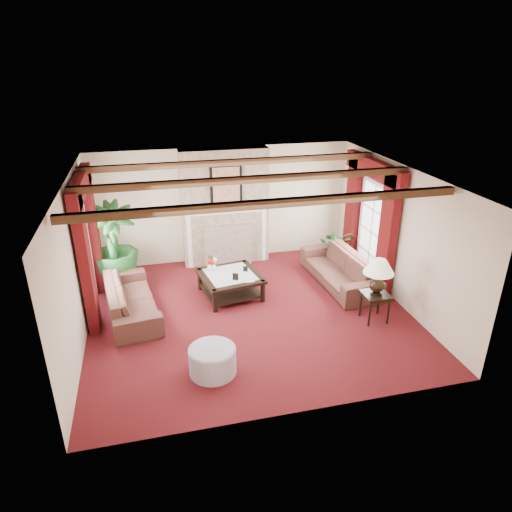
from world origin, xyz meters
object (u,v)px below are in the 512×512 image
object	(u,v)px
sofa_right	(340,264)
side_table	(374,307)
sofa_left	(130,294)
potted_palm	(115,262)
coffee_table	(230,285)
ottoman	(212,361)

from	to	relation	value
sofa_right	side_table	xyz separation A→B (m)	(0.03, -1.57, -0.17)
sofa_left	sofa_right	xyz separation A→B (m)	(4.38, 0.26, 0.02)
potted_palm	side_table	distance (m)	5.45
side_table	potted_palm	bearing A→B (deg)	150.33
coffee_table	side_table	size ratio (longest dim) A/B	2.09
potted_palm	ottoman	xyz separation A→B (m)	(1.56, -3.53, -0.29)
sofa_right	ottoman	xyz separation A→B (m)	(-3.15, -2.40, -0.23)
sofa_left	coffee_table	xyz separation A→B (m)	(1.98, 0.26, -0.19)
potted_palm	ottoman	size ratio (longest dim) A/B	2.64
ottoman	sofa_left	bearing A→B (deg)	120.07
sofa_right	ottoman	size ratio (longest dim) A/B	3.14
potted_palm	side_table	world-z (taller)	potted_palm
sofa_right	side_table	bearing A→B (deg)	-2.60
side_table	sofa_right	bearing A→B (deg)	91.15
coffee_table	side_table	xyz separation A→B (m)	(2.44, -1.57, 0.04)
sofa_right	coffee_table	xyz separation A→B (m)	(-2.41, 0.00, -0.21)
side_table	ottoman	bearing A→B (deg)	-165.35
sofa_right	coffee_table	bearing A→B (deg)	-93.85
sofa_left	potted_palm	bearing A→B (deg)	5.03
sofa_right	potted_palm	bearing A→B (deg)	-107.28
potted_palm	ottoman	bearing A→B (deg)	-66.19
sofa_left	potted_palm	xyz separation A→B (m)	(-0.32, 1.39, 0.08)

